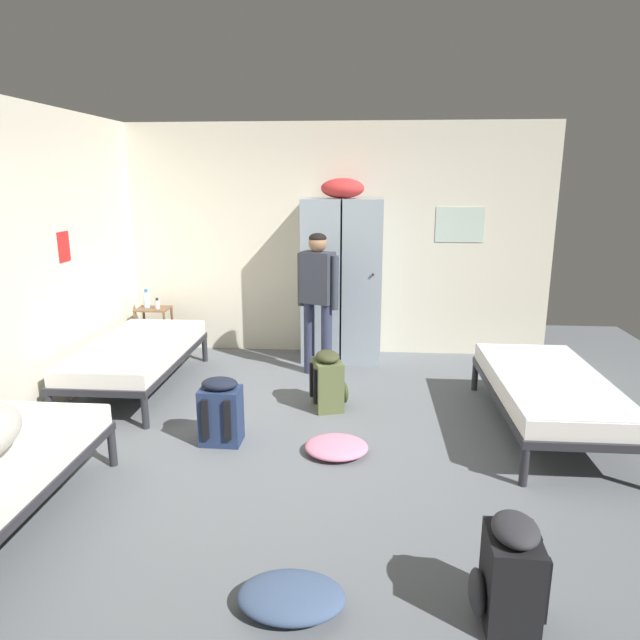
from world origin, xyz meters
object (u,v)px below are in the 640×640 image
(bed_left_rear, at_px, (137,352))
(backpack_navy, at_px, (221,412))
(water_bottle, at_px, (147,299))
(bed_right, at_px, (549,388))
(backpack_black, at_px, (509,574))
(lotion_bottle, at_px, (157,304))
(shelf_unit, at_px, (154,326))
(clothes_pile_pink, at_px, (337,447))
(backpack_olive, at_px, (329,381))
(clothes_pile_denim, at_px, (291,597))
(person_traveler, at_px, (318,291))
(locker_bank, at_px, (342,277))

(bed_left_rear, height_order, backpack_navy, backpack_navy)
(water_bottle, relative_size, backpack_navy, 0.40)
(bed_right, height_order, backpack_black, backpack_black)
(bed_left_rear, bearing_deg, lotion_bottle, 99.21)
(shelf_unit, xyz_separation_m, clothes_pile_pink, (2.31, -2.39, -0.30))
(backpack_olive, bearing_deg, clothes_pile_denim, -90.46)
(shelf_unit, distance_m, clothes_pile_pink, 3.34)
(clothes_pile_pink, bearing_deg, backpack_navy, 172.50)
(backpack_navy, height_order, backpack_black, same)
(person_traveler, distance_m, clothes_pile_denim, 3.58)
(backpack_black, bearing_deg, water_bottle, 128.97)
(bed_right, relative_size, backpack_navy, 3.45)
(clothes_pile_denim, height_order, clothes_pile_pink, clothes_pile_denim)
(locker_bank, xyz_separation_m, backpack_black, (0.97, -4.06, -0.71))
(bed_left_rear, xyz_separation_m, backpack_olive, (1.94, -0.36, -0.12))
(locker_bank, height_order, backpack_olive, locker_bank)
(bed_left_rear, xyz_separation_m, clothes_pile_pink, (2.06, -1.24, -0.33))
(bed_right, xyz_separation_m, backpack_navy, (-2.66, -0.42, -0.12))
(bed_left_rear, relative_size, person_traveler, 1.25)
(locker_bank, height_order, shelf_unit, locker_bank)
(backpack_navy, height_order, clothes_pile_pink, backpack_navy)
(bed_right, distance_m, backpack_olive, 1.89)
(backpack_black, bearing_deg, backpack_olive, 111.83)
(bed_left_rear, distance_m, backpack_black, 4.14)
(backpack_black, bearing_deg, clothes_pile_pink, 118.48)
(person_traveler, bearing_deg, clothes_pile_denim, -87.42)
(water_bottle, relative_size, clothes_pile_denim, 0.41)
(bed_left_rear, xyz_separation_m, lotion_bottle, (-0.18, 1.11, 0.25))
(shelf_unit, relative_size, water_bottle, 2.58)
(locker_bank, distance_m, lotion_bottle, 2.20)
(backpack_olive, bearing_deg, person_traveler, 100.77)
(backpack_black, bearing_deg, person_traveler, 109.00)
(clothes_pile_pink, bearing_deg, clothes_pile_denim, -94.82)
(backpack_olive, height_order, backpack_black, same)
(locker_bank, xyz_separation_m, person_traveler, (-0.23, -0.59, -0.05))
(shelf_unit, height_order, person_traveler, person_traveler)
(backpack_olive, xyz_separation_m, clothes_pile_pink, (0.12, -0.88, -0.21))
(person_traveler, bearing_deg, lotion_bottle, 164.58)
(shelf_unit, relative_size, bed_right, 0.30)
(lotion_bottle, relative_size, backpack_navy, 0.24)
(bed_left_rear, distance_m, water_bottle, 1.25)
(locker_bank, distance_m, backpack_black, 4.23)
(person_traveler, xyz_separation_m, backpack_olive, (0.18, -0.93, -0.66))
(shelf_unit, relative_size, bed_left_rear, 0.30)
(person_traveler, distance_m, backpack_black, 3.73)
(person_traveler, relative_size, backpack_olive, 2.77)
(lotion_bottle, bearing_deg, backpack_navy, -59.53)
(water_bottle, relative_size, lotion_bottle, 1.69)
(bed_right, relative_size, water_bottle, 8.60)
(backpack_olive, bearing_deg, bed_left_rear, 169.61)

